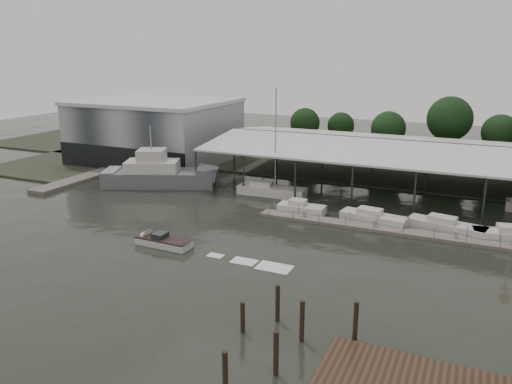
% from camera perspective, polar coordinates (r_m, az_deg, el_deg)
% --- Properties ---
extents(ground, '(200.00, 200.00, 0.00)m').
position_cam_1_polar(ground, '(50.38, -4.80, -5.63)').
color(ground, black).
rests_on(ground, ground).
extents(land_strip_far, '(140.00, 30.00, 0.30)m').
position_cam_1_polar(land_strip_far, '(87.89, 8.70, 3.57)').
color(land_strip_far, '#313729').
rests_on(land_strip_far, ground).
extents(land_strip_west, '(20.00, 40.00, 0.30)m').
position_cam_1_polar(land_strip_west, '(96.66, -16.95, 4.17)').
color(land_strip_west, '#313729').
rests_on(land_strip_west, ground).
extents(storage_warehouse, '(24.50, 20.50, 10.50)m').
position_cam_1_polar(storage_warehouse, '(88.31, -11.32, 6.93)').
color(storage_warehouse, '#959A9E').
rests_on(storage_warehouse, ground).
extents(covered_boat_shed, '(58.24, 24.00, 6.96)m').
position_cam_1_polar(covered_boat_shed, '(70.13, 19.13, 4.85)').
color(covered_boat_shed, silver).
rests_on(covered_boat_shed, ground).
extents(trawler_dock, '(3.00, 18.00, 0.50)m').
position_cam_1_polar(trawler_dock, '(78.51, -19.08, 1.54)').
color(trawler_dock, slate).
rests_on(trawler_dock, ground).
extents(floating_dock, '(28.00, 2.00, 1.40)m').
position_cam_1_polar(floating_dock, '(54.54, 14.48, -4.18)').
color(floating_dock, slate).
rests_on(floating_dock, ground).
extents(grey_trawler, '(16.65, 10.91, 8.84)m').
position_cam_1_polar(grey_trawler, '(71.86, -10.91, 1.97)').
color(grey_trawler, slate).
rests_on(grey_trawler, ground).
extents(white_sailboat, '(9.16, 2.93, 14.14)m').
position_cam_1_polar(white_sailboat, '(65.92, 1.70, 0.19)').
color(white_sailboat, silver).
rests_on(white_sailboat, ground).
extents(speedboat_underway, '(17.37, 2.67, 2.00)m').
position_cam_1_polar(speedboat_underway, '(50.12, -10.96, -5.51)').
color(speedboat_underway, silver).
rests_on(speedboat_underway, ground).
extents(moored_cruiser_0, '(5.53, 2.30, 1.70)m').
position_cam_1_polar(moored_cruiser_0, '(58.68, 5.16, -1.89)').
color(moored_cruiser_0, silver).
rests_on(moored_cruiser_0, ground).
extents(moored_cruiser_1, '(7.58, 3.29, 1.70)m').
position_cam_1_polar(moored_cruiser_1, '(56.68, 13.25, -2.90)').
color(moored_cruiser_1, silver).
rests_on(moored_cruiser_1, ground).
extents(moored_cruiser_2, '(8.21, 3.78, 1.70)m').
position_cam_1_polar(moored_cruiser_2, '(56.31, 20.89, -3.66)').
color(moored_cruiser_2, silver).
rests_on(moored_cruiser_2, ground).
extents(mooring_pilings, '(7.49, 8.86, 3.46)m').
position_cam_1_polar(mooring_pilings, '(32.90, 3.07, -15.90)').
color(mooring_pilings, '#2D2216').
rests_on(mooring_pilings, ground).
extents(horizon_tree_line, '(70.02, 11.17, 11.24)m').
position_cam_1_polar(horizon_tree_line, '(89.37, 24.58, 6.49)').
color(horizon_tree_line, black).
rests_on(horizon_tree_line, ground).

